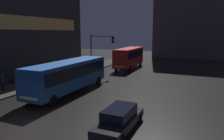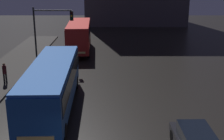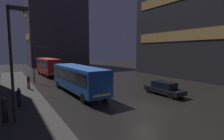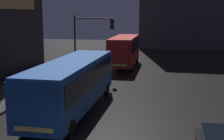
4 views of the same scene
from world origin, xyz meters
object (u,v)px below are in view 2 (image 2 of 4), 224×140
at_px(bus_far, 80,34).
at_px(traffic_light_main, 50,27).
at_px(pedestrian_near, 6,72).
at_px(bus_near, 53,82).

bearing_deg(bus_far, traffic_light_main, 69.17).
bearing_deg(traffic_light_main, bus_far, 72.02).
bearing_deg(pedestrian_near, bus_near, 137.58).
bearing_deg(bus_near, bus_far, -91.92).
height_order(bus_near, pedestrian_near, bus_near).
bearing_deg(traffic_light_main, pedestrian_near, -117.49).
distance_m(bus_far, pedestrian_near, 12.87).
distance_m(bus_far, traffic_light_main, 7.18).
height_order(bus_far, traffic_light_main, traffic_light_main).
xyz_separation_m(pedestrian_near, traffic_light_main, (2.75, 5.28, 2.84)).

